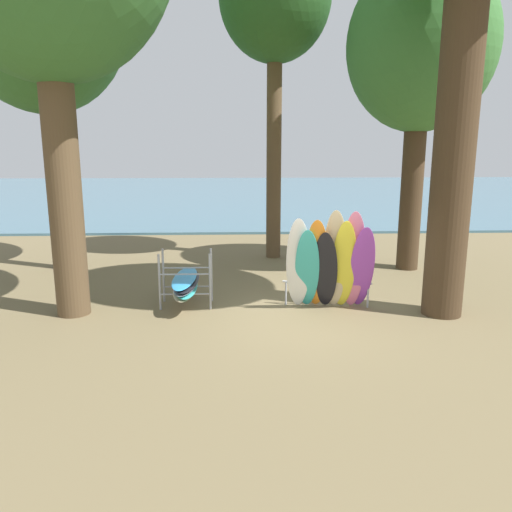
# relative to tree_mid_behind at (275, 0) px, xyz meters

# --- Properties ---
(ground_plane) EXTENTS (80.00, 80.00, 0.00)m
(ground_plane) POSITION_rel_tree_mid_behind_xyz_m (0.26, -5.95, -7.71)
(ground_plane) COLOR brown
(lake_water) EXTENTS (80.00, 36.00, 0.10)m
(lake_water) POSITION_rel_tree_mid_behind_xyz_m (0.26, 22.26, -7.66)
(lake_water) COLOR #477084
(lake_water) RESTS_ON ground
(tree_mid_behind) EXTENTS (3.33, 3.33, 9.77)m
(tree_mid_behind) POSITION_rel_tree_mid_behind_xyz_m (0.00, 0.00, 0.00)
(tree_mid_behind) COLOR brown
(tree_mid_behind) RESTS_ON ground
(tree_far_left_back) EXTENTS (4.00, 4.00, 8.49)m
(tree_far_left_back) POSITION_rel_tree_mid_behind_xyz_m (3.82, -1.72, -1.61)
(tree_far_left_back) COLOR #42301E
(tree_far_left_back) RESTS_ON ground
(tree_far_right_back) EXTENTS (4.69, 4.69, 9.79)m
(tree_far_right_back) POSITION_rel_tree_mid_behind_xyz_m (-6.43, -1.21, -0.65)
(tree_far_right_back) COLOR #4C3823
(tree_far_right_back) RESTS_ON ground
(leaning_board_pile) EXTENTS (1.98, 0.97, 2.26)m
(leaning_board_pile) POSITION_rel_tree_mid_behind_xyz_m (0.83, -5.48, -6.69)
(leaning_board_pile) COLOR white
(leaning_board_pile) RESTS_ON ground
(board_storage_rack) EXTENTS (1.15, 2.12, 1.25)m
(board_storage_rack) POSITION_rel_tree_mid_behind_xyz_m (-2.34, -4.99, -7.19)
(board_storage_rack) COLOR #9EA0A5
(board_storage_rack) RESTS_ON ground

